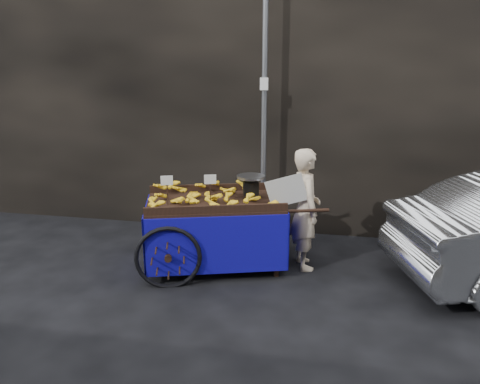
# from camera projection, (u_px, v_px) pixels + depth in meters

# --- Properties ---
(ground) EXTENTS (80.00, 80.00, 0.00)m
(ground) POSITION_uv_depth(u_px,v_px,m) (226.00, 269.00, 6.35)
(ground) COLOR black
(ground) RESTS_ON ground
(building_wall) EXTENTS (13.50, 2.00, 5.00)m
(building_wall) POSITION_uv_depth(u_px,v_px,m) (281.00, 75.00, 8.06)
(building_wall) COLOR black
(building_wall) RESTS_ON ground
(street_pole) EXTENTS (0.12, 0.10, 4.00)m
(street_pole) POSITION_uv_depth(u_px,v_px,m) (264.00, 111.00, 6.98)
(street_pole) COLOR slate
(street_pole) RESTS_ON ground
(banana_cart) EXTENTS (2.67, 1.78, 1.34)m
(banana_cart) POSITION_uv_depth(u_px,v_px,m) (210.00, 208.00, 6.24)
(banana_cart) COLOR black
(banana_cart) RESTS_ON ground
(vendor) EXTENTS (0.82, 0.69, 1.64)m
(vendor) POSITION_uv_depth(u_px,v_px,m) (305.00, 209.00, 6.22)
(vendor) COLOR beige
(vendor) RESTS_ON ground
(plastic_bag) EXTENTS (0.26, 0.21, 0.24)m
(plastic_bag) POSITION_uv_depth(u_px,v_px,m) (279.00, 261.00, 6.30)
(plastic_bag) COLOR #1849B6
(plastic_bag) RESTS_ON ground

